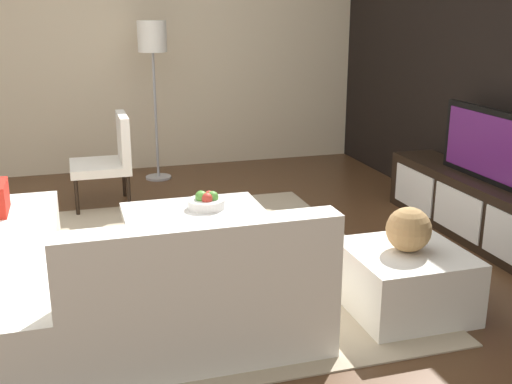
# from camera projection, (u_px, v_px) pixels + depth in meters

# --- Properties ---
(ground_plane) EXTENTS (14.00, 14.00, 0.00)m
(ground_plane) POSITION_uv_depth(u_px,v_px,m) (189.00, 273.00, 4.45)
(ground_plane) COLOR #4C301C
(side_wall_left) EXTENTS (0.12, 5.20, 2.80)m
(side_wall_left) POSITION_uv_depth(u_px,v_px,m) (150.00, 46.00, 7.05)
(side_wall_left) COLOR beige
(side_wall_left) RESTS_ON ground
(area_rug) EXTENTS (3.15, 2.78, 0.01)m
(area_rug) POSITION_uv_depth(u_px,v_px,m) (186.00, 267.00, 4.54)
(area_rug) COLOR tan
(area_rug) RESTS_ON ground
(media_console) EXTENTS (2.18, 0.43, 0.50)m
(media_console) POSITION_uv_depth(u_px,v_px,m) (479.00, 210.00, 5.04)
(media_console) COLOR black
(media_console) RESTS_ON ground
(television) EXTENTS (1.05, 0.06, 0.57)m
(television) POSITION_uv_depth(u_px,v_px,m) (486.00, 145.00, 4.89)
(television) COLOR black
(television) RESTS_ON media_console
(sectional_couch) EXTENTS (2.30, 2.29, 0.82)m
(sectional_couch) POSITION_uv_depth(u_px,v_px,m) (55.00, 279.00, 3.67)
(sectional_couch) COLOR white
(sectional_couch) RESTS_ON ground
(coffee_table) EXTENTS (1.01, 1.03, 0.38)m
(coffee_table) POSITION_uv_depth(u_px,v_px,m) (199.00, 240.00, 4.52)
(coffee_table) COLOR black
(coffee_table) RESTS_ON ground
(accent_chair_near) EXTENTS (0.57, 0.54, 0.87)m
(accent_chair_near) POSITION_uv_depth(u_px,v_px,m) (110.00, 155.00, 5.85)
(accent_chair_near) COLOR black
(accent_chair_near) RESTS_ON ground
(floor_lamp) EXTENTS (0.30, 0.30, 1.69)m
(floor_lamp) POSITION_uv_depth(u_px,v_px,m) (153.00, 48.00, 6.50)
(floor_lamp) COLOR #A5A5AA
(floor_lamp) RESTS_ON ground
(ottoman) EXTENTS (0.70, 0.70, 0.40)m
(ottoman) POSITION_uv_depth(u_px,v_px,m) (405.00, 281.00, 3.85)
(ottoman) COLOR white
(ottoman) RESTS_ON ground
(fruit_bowl) EXTENTS (0.28, 0.28, 0.14)m
(fruit_bowl) POSITION_uv_depth(u_px,v_px,m) (206.00, 201.00, 4.64)
(fruit_bowl) COLOR silver
(fruit_bowl) RESTS_ON coffee_table
(decorative_ball) EXTENTS (0.28, 0.28, 0.28)m
(decorative_ball) POSITION_uv_depth(u_px,v_px,m) (409.00, 229.00, 3.75)
(decorative_ball) COLOR #AD8451
(decorative_ball) RESTS_ON ottoman
(book_stack) EXTENTS (0.20, 0.14, 0.05)m
(book_stack) POSITION_uv_depth(u_px,v_px,m) (187.00, 226.00, 4.22)
(book_stack) COLOR #1E232D
(book_stack) RESTS_ON coffee_table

